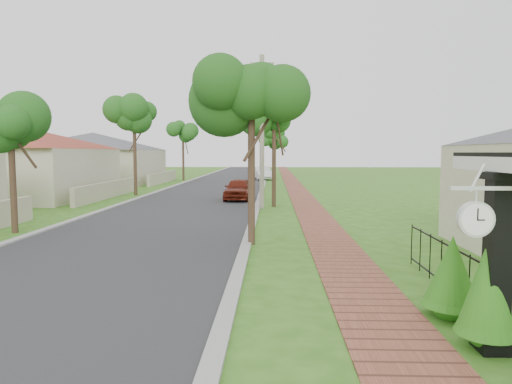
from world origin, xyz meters
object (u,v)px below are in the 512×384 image
(parked_car_white, at_px, (262,173))
(utility_pole, at_px, (262,132))
(near_tree, at_px, (251,96))
(parked_car_red, at_px, (239,189))
(station_clock, at_px, (476,217))
(porch_post, at_px, (497,272))

(parked_car_white, height_order, utility_pole, utility_pole)
(parked_car_white, bearing_deg, near_tree, -99.96)
(parked_car_white, bearing_deg, utility_pole, -99.45)
(parked_car_red, distance_m, station_clock, 21.19)
(porch_post, distance_m, station_clock, 1.05)
(near_tree, bearing_deg, parked_car_red, 95.96)
(parked_car_red, relative_size, utility_pole, 0.50)
(parked_car_white, xyz_separation_m, station_clock, (3.65, -40.27, 1.27))
(near_tree, relative_size, utility_pole, 0.74)
(near_tree, distance_m, station_clock, 8.72)
(porch_post, relative_size, near_tree, 0.45)
(station_clock, bearing_deg, parked_car_white, 95.18)
(porch_post, bearing_deg, station_clock, -141.12)
(utility_pole, bearing_deg, porch_post, -77.32)
(utility_pole, height_order, station_clock, utility_pole)
(near_tree, bearing_deg, parked_car_white, 90.70)
(station_clock, bearing_deg, parked_car_red, 102.58)
(parked_car_white, xyz_separation_m, utility_pole, (0.50, -23.65, 3.12))
(parked_car_white, height_order, station_clock, station_clock)
(parked_car_red, xyz_separation_m, utility_pole, (1.45, -4.02, 3.17))
(parked_car_red, height_order, near_tree, near_tree)
(porch_post, height_order, utility_pole, utility_pole)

